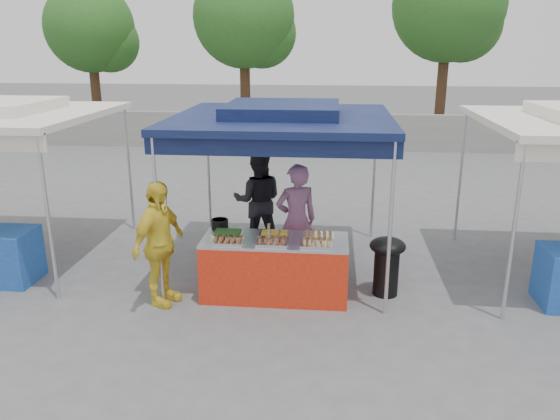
# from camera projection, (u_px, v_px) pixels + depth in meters

# --- Properties ---
(ground_plane) EXTENTS (80.00, 80.00, 0.00)m
(ground_plane) POSITION_uv_depth(u_px,v_px,m) (276.00, 292.00, 7.81)
(ground_plane) COLOR #5C5C5E
(back_wall) EXTENTS (40.00, 0.25, 1.20)m
(back_wall) POSITION_uv_depth(u_px,v_px,m) (310.00, 132.00, 18.10)
(back_wall) COLOR gray
(back_wall) RESTS_ON ground_plane
(main_canopy) EXTENTS (3.20, 3.20, 2.57)m
(main_canopy) POSITION_uv_depth(u_px,v_px,m) (282.00, 117.00, 8.04)
(main_canopy) COLOR silver
(main_canopy) RESTS_ON ground_plane
(tree_0) EXTENTS (3.34, 3.25, 5.58)m
(tree_0) POSITION_uv_depth(u_px,v_px,m) (94.00, 32.00, 20.10)
(tree_0) COLOR #422A19
(tree_0) RESTS_ON ground_plane
(tree_1) EXTENTS (3.56, 3.51, 6.04)m
(tree_1) POSITION_uv_depth(u_px,v_px,m) (248.00, 22.00, 18.96)
(tree_1) COLOR #422A19
(tree_1) RESTS_ON ground_plane
(tree_2) EXTENTS (3.82, 3.81, 6.55)m
(tree_2) POSITION_uv_depth(u_px,v_px,m) (452.00, 10.00, 18.60)
(tree_2) COLOR #422A19
(tree_2) RESTS_ON ground_plane
(vendor_table) EXTENTS (2.00, 0.80, 0.85)m
(vendor_table) POSITION_uv_depth(u_px,v_px,m) (275.00, 268.00, 7.59)
(vendor_table) COLOR red
(vendor_table) RESTS_ON ground_plane
(food_tray_fl) EXTENTS (0.42, 0.30, 0.07)m
(food_tray_fl) POSITION_uv_depth(u_px,v_px,m) (228.00, 241.00, 7.29)
(food_tray_fl) COLOR silver
(food_tray_fl) RESTS_ON vendor_table
(food_tray_fm) EXTENTS (0.42, 0.30, 0.07)m
(food_tray_fm) POSITION_uv_depth(u_px,v_px,m) (272.00, 242.00, 7.24)
(food_tray_fm) COLOR silver
(food_tray_fm) RESTS_ON vendor_table
(food_tray_fr) EXTENTS (0.42, 0.30, 0.07)m
(food_tray_fr) POSITION_uv_depth(u_px,v_px,m) (316.00, 244.00, 7.18)
(food_tray_fr) COLOR silver
(food_tray_fr) RESTS_ON vendor_table
(food_tray_bl) EXTENTS (0.42, 0.30, 0.07)m
(food_tray_bl) POSITION_uv_depth(u_px,v_px,m) (228.00, 234.00, 7.57)
(food_tray_bl) COLOR silver
(food_tray_bl) RESTS_ON vendor_table
(food_tray_bm) EXTENTS (0.42, 0.30, 0.07)m
(food_tray_bm) POSITION_uv_depth(u_px,v_px,m) (275.00, 234.00, 7.55)
(food_tray_bm) COLOR silver
(food_tray_bm) RESTS_ON vendor_table
(food_tray_br) EXTENTS (0.42, 0.30, 0.07)m
(food_tray_br) POSITION_uv_depth(u_px,v_px,m) (319.00, 236.00, 7.47)
(food_tray_br) COLOR silver
(food_tray_br) RESTS_ON vendor_table
(cooking_pot) EXTENTS (0.24, 0.24, 0.14)m
(cooking_pot) POSITION_uv_depth(u_px,v_px,m) (220.00, 224.00, 7.86)
(cooking_pot) COLOR black
(cooking_pot) RESTS_ON vendor_table
(skewer_cup) EXTENTS (0.08, 0.08, 0.10)m
(skewer_cup) POSITION_uv_depth(u_px,v_px,m) (268.00, 240.00, 7.28)
(skewer_cup) COLOR silver
(skewer_cup) RESTS_ON vendor_table
(wok_burner) EXTENTS (0.50, 0.50, 0.85)m
(wok_burner) POSITION_uv_depth(u_px,v_px,m) (387.00, 261.00, 7.62)
(wok_burner) COLOR black
(wok_burner) RESTS_ON ground_plane
(crate_left) EXTENTS (0.54, 0.38, 0.32)m
(crate_left) POSITION_uv_depth(u_px,v_px,m) (259.00, 268.00, 8.25)
(crate_left) COLOR #1434A6
(crate_left) RESTS_ON ground_plane
(crate_right) EXTENTS (0.45, 0.31, 0.27)m
(crate_right) POSITION_uv_depth(u_px,v_px,m) (292.00, 268.00, 8.31)
(crate_right) COLOR #1434A6
(crate_right) RESTS_ON ground_plane
(crate_stacked) EXTENTS (0.44, 0.30, 0.26)m
(crate_stacked) POSITION_uv_depth(u_px,v_px,m) (292.00, 252.00, 8.23)
(crate_stacked) COLOR #1434A6
(crate_stacked) RESTS_ON crate_right
(vendor_woman) EXTENTS (0.74, 0.62, 1.74)m
(vendor_woman) POSITION_uv_depth(u_px,v_px,m) (296.00, 221.00, 8.17)
(vendor_woman) COLOR #8C5980
(vendor_woman) RESTS_ON ground_plane
(helper_man) EXTENTS (0.91, 0.74, 1.75)m
(helper_man) POSITION_uv_depth(u_px,v_px,m) (258.00, 201.00, 9.19)
(helper_man) COLOR black
(helper_man) RESTS_ON ground_plane
(customer_person) EXTENTS (0.73, 1.09, 1.72)m
(customer_person) POSITION_uv_depth(u_px,v_px,m) (159.00, 244.00, 7.25)
(customer_person) COLOR yellow
(customer_person) RESTS_ON ground_plane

